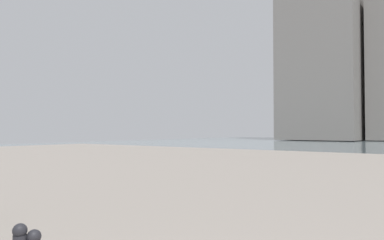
# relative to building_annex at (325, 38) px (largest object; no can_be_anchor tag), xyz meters

# --- Properties ---
(building_annex) EXTENTS (12.85, 15.56, 36.15)m
(building_annex) POSITION_rel_building_annex_xyz_m (0.00, 0.00, 0.00)
(building_annex) COLOR gray
(building_annex) RESTS_ON ground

